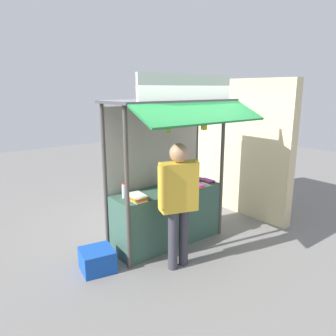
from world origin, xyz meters
TOP-DOWN VIEW (x-y plane):
  - ground_plane at (0.00, 0.00)m, footprint 20.00×20.00m
  - stall_counter at (0.00, 0.00)m, footprint 1.83×0.57m
  - stall_structure at (0.00, 0.05)m, footprint 2.03×1.36m
  - water_bottle_front_left at (0.47, 0.19)m, footprint 0.07×0.07m
  - water_bottle_far_left at (-0.75, 0.07)m, footprint 0.07×0.07m
  - water_bottle_right at (0.18, 0.06)m, footprint 0.07×0.07m
  - water_bottle_mid_right at (-0.04, 0.15)m, footprint 0.08×0.08m
  - magazine_stack_mid_left at (0.00, -0.13)m, footprint 0.22×0.25m
  - magazine_stack_far_right at (-0.67, -0.14)m, footprint 0.23×0.30m
  - magazine_stack_left at (0.42, -0.19)m, footprint 0.23×0.27m
  - magazine_stack_back_right at (0.79, -0.06)m, footprint 0.18×0.29m
  - banana_bunch_rightmost at (-0.30, -0.39)m, footprint 0.11×0.10m
  - banana_bunch_inner_left at (0.38, -0.39)m, footprint 0.12×0.12m
  - vendor_person at (-0.35, -0.68)m, footprint 0.67×0.36m
  - plastic_crate at (-1.29, -0.06)m, footprint 0.51×0.51m
  - neighbour_wall at (2.03, 0.30)m, footprint 0.20×2.40m

SIDE VIEW (x-z plane):
  - ground_plane at x=0.00m, z-range 0.00..0.00m
  - plastic_crate at x=-1.29m, z-range 0.00..0.30m
  - stall_counter at x=0.00m, z-range 0.00..0.91m
  - magazine_stack_back_right at x=0.79m, z-range 0.91..0.94m
  - magazine_stack_mid_left at x=0.00m, z-range 0.91..0.94m
  - magazine_stack_left at x=0.42m, z-range 0.91..0.95m
  - magazine_stack_far_right at x=-0.67m, z-range 0.91..1.00m
  - water_bottle_far_left at x=-0.75m, z-range 0.90..1.13m
  - water_bottle_front_left at x=0.47m, z-range 0.90..1.14m
  - water_bottle_right at x=0.18m, z-range 0.90..1.14m
  - water_bottle_mid_right at x=-0.04m, z-range 0.90..1.16m
  - vendor_person at x=-0.35m, z-range 0.18..1.95m
  - neighbour_wall at x=2.03m, z-range 0.00..2.64m
  - stall_structure at x=0.00m, z-range 0.24..2.90m
  - banana_bunch_inner_left at x=0.38m, z-range 1.77..2.10m
  - banana_bunch_rightmost at x=-0.30m, z-range 1.78..2.09m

